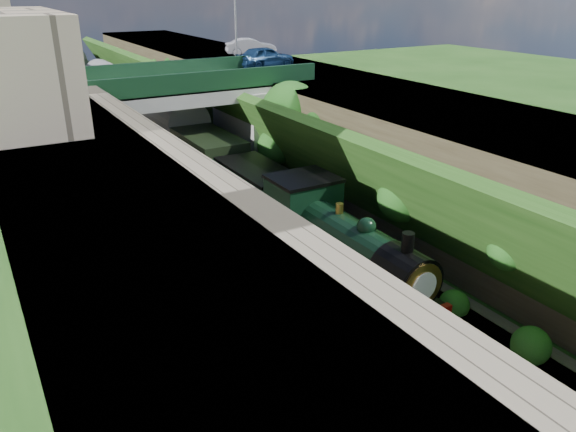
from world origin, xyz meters
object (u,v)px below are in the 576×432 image
at_px(lamppost, 236,18).
at_px(tender, 259,197).
at_px(tree, 291,113).
at_px(car_silver, 251,47).
at_px(road_bridge, 188,117).
at_px(car_blue, 265,57).
at_px(locomotive, 340,245).

xyz_separation_m(lamppost, tender, (-5.94, -14.69, -7.95)).
bearing_deg(lamppost, tree, -97.04).
distance_m(lamppost, car_silver, 6.85).
relative_size(road_bridge, car_blue, 3.61).
height_order(tree, car_blue, car_blue).
bearing_deg(tree, car_blue, 72.96).
distance_m(tree, tender, 7.33).
distance_m(road_bridge, car_blue, 8.58).
bearing_deg(locomotive, car_blue, 70.34).
bearing_deg(tender, car_blue, 60.40).
distance_m(lamppost, car_blue, 3.57).
distance_m(road_bridge, tender, 9.48).
height_order(tree, car_silver, car_silver).
bearing_deg(car_blue, locomotive, 151.38).
relative_size(road_bridge, car_silver, 3.80).
distance_m(tree, locomotive, 13.26).
xyz_separation_m(lamppost, car_silver, (3.69, 5.14, -2.62)).
bearing_deg(car_blue, tender, 141.44).
bearing_deg(car_blue, road_bridge, 105.41).
bearing_deg(tender, car_silver, 64.08).
bearing_deg(lamppost, car_silver, 54.32).
relative_size(lamppost, tender, 1.00).
bearing_deg(road_bridge, locomotive, -89.11).
distance_m(car_blue, tender, 15.33).
xyz_separation_m(car_blue, locomotive, (-7.09, -19.85, -5.11)).
height_order(lamppost, locomotive, lamppost).
bearing_deg(tree, road_bridge, 138.28).
height_order(road_bridge, car_silver, car_silver).
height_order(car_silver, tender, car_silver).
xyz_separation_m(road_bridge, tender, (0.26, -9.16, -2.46)).
bearing_deg(lamppost, locomotive, -105.09).
bearing_deg(car_silver, road_bridge, 154.44).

